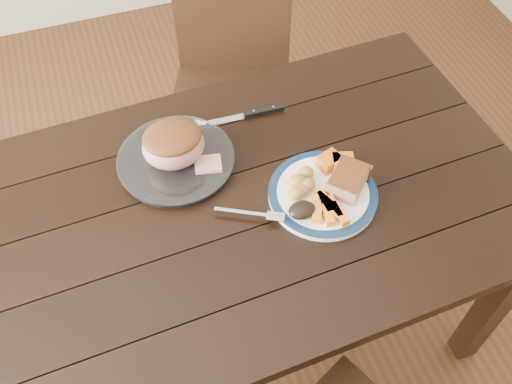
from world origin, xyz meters
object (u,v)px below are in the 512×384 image
object	(u,v)px
roast_joint	(173,146)
pork_slice	(347,181)
chair_far	(231,73)
carving_knife	(250,114)
serving_platter	(176,161)
dinner_plate	(323,194)
fork	(255,214)
dining_table	(225,226)

from	to	relation	value
roast_joint	pork_slice	bearing A→B (deg)	-31.34
chair_far	carving_knife	distance (m)	0.51
serving_platter	carving_knife	world-z (taller)	serving_platter
dinner_plate	fork	world-z (taller)	fork
fork	serving_platter	bearing A→B (deg)	148.05
dinner_plate	fork	distance (m)	0.19
dinner_plate	fork	bearing A→B (deg)	-177.13
fork	roast_joint	world-z (taller)	roast_joint
dining_table	roast_joint	size ratio (longest dim) A/B	9.93
serving_platter	roast_joint	distance (m)	0.06
roast_joint	dining_table	bearing A→B (deg)	-66.42
dinner_plate	roast_joint	distance (m)	0.41
dinner_plate	roast_joint	size ratio (longest dim) A/B	1.71
fork	carving_knife	size ratio (longest dim) A/B	0.52
serving_platter	fork	distance (m)	0.28
carving_knife	dinner_plate	bearing A→B (deg)	-73.47
chair_far	dinner_plate	world-z (taller)	chair_far
chair_far	carving_knife	size ratio (longest dim) A/B	2.90
pork_slice	dining_table	bearing A→B (deg)	169.45
chair_far	serving_platter	world-z (taller)	chair_far
dining_table	pork_slice	world-z (taller)	pork_slice
dining_table	chair_far	world-z (taller)	chair_far
dinner_plate	carving_knife	bearing A→B (deg)	103.51
dining_table	chair_far	xyz separation A→B (m)	(0.24, 0.73, -0.13)
dining_table	roast_joint	distance (m)	0.26
carving_knife	dining_table	bearing A→B (deg)	-117.61
carving_knife	serving_platter	bearing A→B (deg)	-153.96
dining_table	dinner_plate	bearing A→B (deg)	-11.96
serving_platter	pork_slice	distance (m)	0.46
chair_far	roast_joint	distance (m)	0.70
serving_platter	carving_knife	size ratio (longest dim) A/B	0.96
dinner_plate	carving_knife	size ratio (longest dim) A/B	0.88
pork_slice	fork	size ratio (longest dim) A/B	0.62
chair_far	dinner_plate	size ratio (longest dim) A/B	3.30
pork_slice	roast_joint	bearing A→B (deg)	148.66
roast_joint	carving_knife	world-z (taller)	roast_joint
roast_joint	serving_platter	bearing A→B (deg)	0.00
dining_table	fork	size ratio (longest dim) A/B	9.93
dinner_plate	serving_platter	world-z (taller)	serving_platter
chair_far	fork	distance (m)	0.85
dining_table	roast_joint	world-z (taller)	roast_joint
serving_platter	pork_slice	bearing A→B (deg)	-31.34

